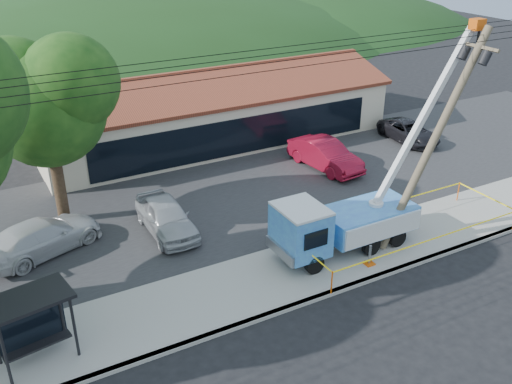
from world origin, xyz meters
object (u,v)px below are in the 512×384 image
object	(u,v)px
leaning_pole	(439,130)
car_red	(324,169)
utility_truck	(343,220)
car_white	(45,254)
car_silver	(167,233)
car_dark	(407,142)
bus_shelter	(29,312)

from	to	relation	value
leaning_pole	car_red	bearing A→B (deg)	86.80
utility_truck	car_white	size ratio (longest dim) A/B	1.82
car_silver	car_dark	world-z (taller)	car_silver
bus_shelter	car_red	bearing A→B (deg)	16.56
car_red	car_white	distance (m)	15.98
leaning_pole	bus_shelter	distance (m)	17.14
utility_truck	car_red	world-z (taller)	utility_truck
leaning_pole	car_dark	bearing A→B (deg)	50.93
utility_truck	bus_shelter	size ratio (longest dim) A/B	3.42
utility_truck	bus_shelter	distance (m)	12.78
car_silver	car_red	world-z (taller)	car_red
utility_truck	car_silver	bearing A→B (deg)	139.49
utility_truck	car_dark	size ratio (longest dim) A/B	2.08
leaning_pole	car_silver	world-z (taller)	leaning_pole
car_white	car_dark	distance (m)	23.30
car_red	car_dark	world-z (taller)	car_red
car_silver	car_red	size ratio (longest dim) A/B	0.93
leaning_pole	car_dark	world-z (taller)	leaning_pole
car_dark	leaning_pole	bearing A→B (deg)	-124.61
car_silver	utility_truck	bearing A→B (deg)	-39.89
bus_shelter	car_white	world-z (taller)	bus_shelter
car_red	car_silver	bearing A→B (deg)	-172.95
car_white	utility_truck	bearing A→B (deg)	-139.17
leaning_pole	car_dark	distance (m)	13.30
leaning_pole	utility_truck	bearing A→B (deg)	168.98
car_red	car_white	xyz separation A→B (m)	(-15.90, -1.65, 0.00)
bus_shelter	car_red	size ratio (longest dim) A/B	0.56
car_silver	car_white	size ratio (longest dim) A/B	0.88
utility_truck	car_dark	world-z (taller)	utility_truck
car_silver	car_dark	xyz separation A→B (m)	(17.85, 3.55, 0.00)
utility_truck	leaning_pole	xyz separation A→B (m)	(4.08, -0.79, 3.59)
utility_truck	bus_shelter	xyz separation A→B (m)	(-12.76, -0.63, 0.37)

